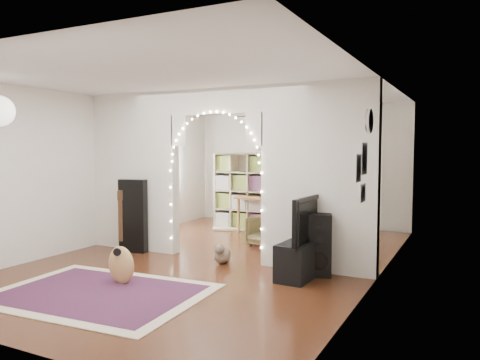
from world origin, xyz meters
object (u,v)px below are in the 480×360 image
at_px(floor_speaker, 319,245).
at_px(media_console, 302,259).
at_px(dining_table, 268,200).
at_px(bookcase, 251,191).
at_px(acoustic_guitar, 121,250).
at_px(dining_chair_left, 308,222).
at_px(dining_chair_right, 267,232).

bearing_deg(floor_speaker, media_console, -161.50).
bearing_deg(media_console, dining_table, 124.26).
bearing_deg(bookcase, dining_table, -30.53).
relative_size(acoustic_guitar, floor_speaker, 1.20).
relative_size(media_console, dining_chair_left, 1.74).
distance_m(floor_speaker, media_console, 0.31).
bearing_deg(media_console, floor_speaker, 39.62).
relative_size(floor_speaker, dining_table, 0.69).
height_order(acoustic_guitar, media_console, acoustic_guitar).
relative_size(acoustic_guitar, bookcase, 0.62).
distance_m(bookcase, dining_table, 0.46).
distance_m(floor_speaker, dining_chair_right, 2.04).
height_order(media_console, dining_table, dining_table).
distance_m(dining_table, dining_chair_left, 0.97).
xyz_separation_m(media_console, bookcase, (-2.21, 3.01, 0.58)).
relative_size(bookcase, dining_table, 1.34).
distance_m(media_console, dining_chair_left, 3.11).
distance_m(acoustic_guitar, dining_chair_left, 4.49).
relative_size(acoustic_guitar, media_console, 1.04).
bearing_deg(bookcase, dining_chair_right, -75.63).
bearing_deg(dining_chair_right, bookcase, 140.34).
xyz_separation_m(dining_table, dining_chair_left, (0.88, 0.03, -0.42)).
bearing_deg(bookcase, media_console, -74.43).
xyz_separation_m(acoustic_guitar, media_console, (1.98, 1.39, -0.20)).
bearing_deg(dining_chair_right, dining_table, 128.23).
bearing_deg(dining_table, dining_chair_right, -63.33).
height_order(dining_chair_left, dining_chair_right, dining_chair_right).
distance_m(acoustic_guitar, media_console, 2.43).
distance_m(bookcase, dining_chair_right, 1.81).
distance_m(acoustic_guitar, bookcase, 4.43).
xyz_separation_m(acoustic_guitar, floor_speaker, (2.18, 1.54, -0.02)).
relative_size(floor_speaker, bookcase, 0.52).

